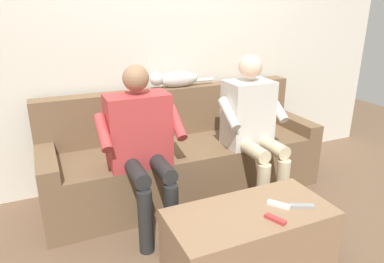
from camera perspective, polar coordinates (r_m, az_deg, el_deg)
The scene contains 10 objects.
ground_plane at distance 2.68m, azimuth 4.86°, elevation -16.05°, with size 8.00×8.00×0.00m, color brown.
back_wall at distance 3.22m, azimuth -4.45°, elevation 14.42°, with size 4.81×0.06×2.53m, color beige.
couch at distance 3.09m, azimuth -1.42°, elevation -4.21°, with size 2.33×0.72×0.88m.
coffee_table at distance 2.33m, azimuth 9.16°, elevation -16.54°, with size 1.02×0.49×0.39m.
person_left_seated at distance 2.88m, azimuth 9.64°, elevation 1.58°, with size 0.52×0.58×1.20m.
person_right_seated at distance 2.51m, azimuth -8.11°, elevation -1.32°, with size 0.59×0.57×1.18m.
cat_on_backrest at distance 3.11m, azimuth -2.87°, elevation 8.43°, with size 0.59×0.12×0.15m.
remote_white at distance 2.30m, azimuth 13.75°, elevation -11.33°, with size 0.14×0.04×0.02m, color white.
remote_red at distance 2.16m, azimuth 13.23°, elevation -13.54°, with size 0.13×0.04×0.02m, color #B73333.
remote_gray at distance 2.33m, azimuth 17.26°, elevation -11.36°, with size 0.15×0.04×0.02m, color gray.
Camera 1 is at (1.08, 2.49, 1.57)m, focal length 33.19 mm.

